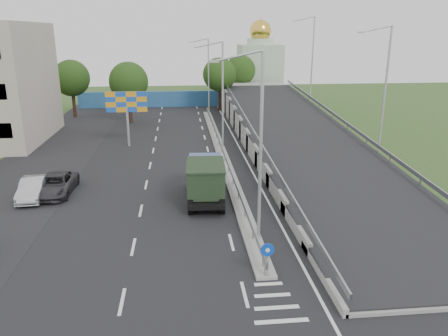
{
  "coord_description": "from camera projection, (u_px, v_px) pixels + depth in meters",
  "views": [
    {
      "loc": [
        -3.78,
        -15.46,
        11.05
      ],
      "look_at": [
        -0.92,
        12.72,
        2.2
      ],
      "focal_mm": 35.0,
      "sensor_mm": 36.0,
      "label": 1
    }
  ],
  "objects": [
    {
      "name": "lamp_post_far",
      "position": [
        207.0,
        72.0,
        60.3
      ],
      "size": [
        2.74,
        0.18,
        10.08
      ],
      "color": "#B2B5B7",
      "rests_on": "median"
    },
    {
      "name": "parked_car_c",
      "position": [
        56.0,
        184.0,
        30.95
      ],
      "size": [
        2.39,
        5.06,
        1.4
      ],
      "primitive_type": "imported",
      "rotation": [
        0.0,
        0.0,
        -0.01
      ],
      "color": "#302F33",
      "rests_on": "ground"
    },
    {
      "name": "overpass_ramp",
      "position": [
        300.0,
        135.0,
        41.33
      ],
      "size": [
        10.0,
        50.0,
        3.5
      ],
      "color": "gray",
      "rests_on": "ground"
    },
    {
      "name": "dump_truck",
      "position": [
        206.0,
        178.0,
        29.63
      ],
      "size": [
        2.67,
        6.45,
        2.8
      ],
      "rotation": [
        0.0,
        0.0,
        -0.05
      ],
      "color": "black",
      "rests_on": "ground"
    },
    {
      "name": "median",
      "position": [
        222.0,
        153.0,
        41.1
      ],
      "size": [
        1.0,
        44.0,
        0.2
      ],
      "primitive_type": "cube",
      "color": "gray",
      "rests_on": "ground"
    },
    {
      "name": "sign_bollard",
      "position": [
        267.0,
        259.0,
        20.09
      ],
      "size": [
        0.64,
        0.23,
        1.67
      ],
      "color": "black",
      "rests_on": "median"
    },
    {
      "name": "parking_strip",
      "position": [
        32.0,
        173.0,
        35.79
      ],
      "size": [
        8.0,
        90.0,
        0.05
      ],
      "primitive_type": "cube",
      "color": "black",
      "rests_on": "ground"
    },
    {
      "name": "ground",
      "position": [
        276.0,
        307.0,
        18.34
      ],
      "size": [
        160.0,
        160.0,
        0.0
      ],
      "primitive_type": "plane",
      "color": "#2D4C1E",
      "rests_on": "ground"
    },
    {
      "name": "tree_median_far",
      "position": [
        219.0,
        75.0,
        62.57
      ],
      "size": [
        4.8,
        4.8,
        7.6
      ],
      "color": "black",
      "rests_on": "ground"
    },
    {
      "name": "road_surface",
      "position": [
        191.0,
        168.0,
        37.04
      ],
      "size": [
        26.0,
        90.0,
        0.04
      ],
      "primitive_type": "cube",
      "color": "black",
      "rests_on": "ground"
    },
    {
      "name": "tree_left_mid",
      "position": [
        129.0,
        82.0,
        53.81
      ],
      "size": [
        4.8,
        4.8,
        7.6
      ],
      "color": "black",
      "rests_on": "ground"
    },
    {
      "name": "blue_wall",
      "position": [
        178.0,
        99.0,
        66.97
      ],
      "size": [
        30.0,
        0.5,
        2.4
      ],
      "primitive_type": "cube",
      "color": "#235682",
      "rests_on": "ground"
    },
    {
      "name": "median_guardrail",
      "position": [
        222.0,
        147.0,
        40.9
      ],
      "size": [
        0.09,
        44.0,
        0.71
      ],
      "color": "gray",
      "rests_on": "median"
    },
    {
      "name": "church",
      "position": [
        260.0,
        67.0,
        74.69
      ],
      "size": [
        7.0,
        7.0,
        13.8
      ],
      "color": "#B2CCAD",
      "rests_on": "ground"
    },
    {
      "name": "lamp_post_near",
      "position": [
        257.0,
        139.0,
        22.31
      ],
      "size": [
        2.74,
        0.18,
        10.08
      ],
      "color": "#B2B5B7",
      "rests_on": "median"
    },
    {
      "name": "lamp_post_mid",
      "position": [
        221.0,
        90.0,
        41.3
      ],
      "size": [
        2.74,
        0.18,
        10.08
      ],
      "color": "#B2B5B7",
      "rests_on": "median"
    },
    {
      "name": "tree_left_far",
      "position": [
        71.0,
        78.0,
        57.79
      ],
      "size": [
        4.8,
        4.8,
        7.6
      ],
      "color": "black",
      "rests_on": "ground"
    },
    {
      "name": "parked_car_b",
      "position": [
        33.0,
        188.0,
        30.14
      ],
      "size": [
        1.89,
        4.46,
        1.43
      ],
      "primitive_type": "imported",
      "rotation": [
        0.0,
        0.0,
        0.09
      ],
      "color": "#B0B1B6",
      "rests_on": "ground"
    },
    {
      "name": "tree_ramp_far",
      "position": [
        240.0,
        70.0,
        69.6
      ],
      "size": [
        4.8,
        4.8,
        7.6
      ],
      "color": "black",
      "rests_on": "ground"
    },
    {
      "name": "billboard",
      "position": [
        127.0,
        105.0,
        42.81
      ],
      "size": [
        4.0,
        0.24,
        5.5
      ],
      "color": "#B2B5B7",
      "rests_on": "ground"
    }
  ]
}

